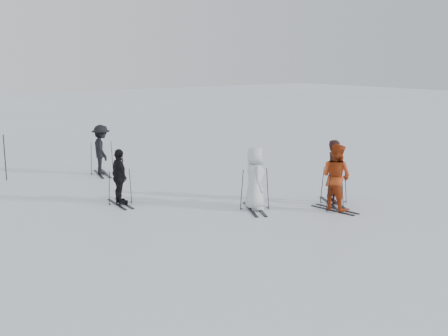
% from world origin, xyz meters
% --- Properties ---
extents(ground, '(120.00, 120.00, 0.00)m').
position_xyz_m(ground, '(0.00, 0.00, 0.00)').
color(ground, silver).
rests_on(ground, ground).
extents(skier_near_dark, '(0.76, 0.87, 2.00)m').
position_xyz_m(skier_near_dark, '(2.39, -1.60, 1.00)').
color(skier_near_dark, black).
rests_on(skier_near_dark, ground).
extents(skier_red, '(0.87, 1.06, 2.00)m').
position_xyz_m(skier_red, '(1.84, -2.17, 1.00)').
color(skier_red, '#9E3411').
rests_on(skier_red, ground).
extents(skier_grey, '(0.94, 1.10, 1.90)m').
position_xyz_m(skier_grey, '(-0.09, -0.71, 0.95)').
color(skier_grey, silver).
rests_on(skier_grey, ground).
extents(skier_uphill_left, '(0.51, 1.05, 1.73)m').
position_xyz_m(skier_uphill_left, '(-3.12, 2.23, 0.87)').
color(skier_uphill_left, black).
rests_on(skier_uphill_left, ground).
extents(skier_uphill_far, '(0.98, 1.38, 1.93)m').
position_xyz_m(skier_uphill_far, '(-1.68, 6.88, 0.96)').
color(skier_uphill_far, black).
rests_on(skier_uphill_far, ground).
extents(skis_near_dark, '(1.93, 1.59, 1.24)m').
position_xyz_m(skis_near_dark, '(2.39, -1.60, 0.62)').
color(skis_near_dark, black).
rests_on(skis_near_dark, ground).
extents(skis_red, '(1.70, 1.05, 1.17)m').
position_xyz_m(skis_red, '(1.84, -2.17, 0.59)').
color(skis_red, black).
rests_on(skis_red, ground).
extents(skis_grey, '(2.02, 1.63, 1.30)m').
position_xyz_m(skis_grey, '(-0.09, -0.71, 0.65)').
color(skis_grey, black).
rests_on(skis_grey, ground).
extents(skis_uphill_left, '(1.62, 0.95, 1.14)m').
position_xyz_m(skis_uphill_left, '(-3.12, 2.23, 0.57)').
color(skis_uphill_left, black).
rests_on(skis_uphill_left, ground).
extents(skis_uphill_far, '(2.01, 1.36, 1.34)m').
position_xyz_m(skis_uphill_far, '(-1.68, 6.88, 0.67)').
color(skis_uphill_far, black).
rests_on(skis_uphill_far, ground).
extents(piste_marker, '(0.04, 0.04, 1.72)m').
position_xyz_m(piste_marker, '(-5.04, 8.01, 0.86)').
color(piste_marker, black).
rests_on(piste_marker, ground).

